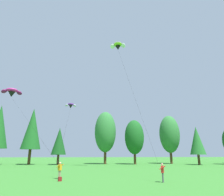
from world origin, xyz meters
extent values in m
cylinder|color=#472D19|center=(-16.24, 49.58, 1.68)|extent=(0.63, 0.63, 3.36)
cone|color=#19561E|center=(-16.24, 49.58, 8.15)|extent=(4.45, 4.45, 9.57)
cylinder|color=#472D19|center=(-9.76, 49.46, 1.08)|extent=(0.52, 0.52, 2.16)
cone|color=#144719|center=(-9.76, 49.46, 5.24)|extent=(3.43, 3.43, 6.16)
cylinder|color=#472D19|center=(1.05, 50.54, 1.56)|extent=(0.61, 0.61, 3.13)
ellipsoid|color=#2D7033|center=(1.05, 50.54, 7.58)|extent=(5.17, 5.17, 9.80)
cylinder|color=#472D19|center=(7.98, 49.23, 1.29)|extent=(0.56, 0.56, 2.58)
ellipsoid|color=#19561E|center=(7.98, 49.23, 6.25)|extent=(4.58, 4.58, 8.07)
cylinder|color=#472D19|center=(17.31, 51.08, 1.48)|extent=(0.59, 0.59, 2.96)
ellipsoid|color=#2D7033|center=(17.31, 51.08, 7.16)|extent=(4.98, 4.98, 9.25)
cylinder|color=#472D19|center=(22.00, 46.47, 1.10)|extent=(0.52, 0.52, 2.21)
cone|color=#236628|center=(22.00, 46.47, 5.34)|extent=(3.47, 3.47, 6.28)
cylinder|color=gray|center=(-4.76, 23.46, 0.42)|extent=(0.18, 0.18, 0.84)
cylinder|color=gray|center=(-4.67, 23.63, 0.42)|extent=(0.18, 0.18, 0.84)
cube|color=orange|center=(-4.71, 23.55, 1.14)|extent=(0.39, 0.45, 0.60)
sphere|color=tan|center=(-4.71, 23.55, 1.58)|extent=(0.22, 0.22, 0.22)
cylinder|color=orange|center=(-4.82, 23.33, 1.30)|extent=(0.51, 0.32, 0.35)
cylinder|color=orange|center=(-4.60, 23.76, 1.30)|extent=(0.51, 0.32, 0.35)
cylinder|color=#4C4C51|center=(5.37, 20.15, 0.42)|extent=(0.17, 0.17, 0.84)
cylinder|color=#4C4C51|center=(5.45, 20.34, 0.42)|extent=(0.17, 0.17, 0.84)
cube|color=red|center=(5.41, 20.24, 1.14)|extent=(0.36, 0.44, 0.60)
sphere|color=tan|center=(5.41, 20.24, 1.58)|extent=(0.22, 0.22, 0.22)
cylinder|color=red|center=(5.32, 20.02, 1.30)|extent=(0.52, 0.27, 0.35)
cylinder|color=red|center=(5.50, 20.47, 1.30)|extent=(0.52, 0.27, 0.35)
ellipsoid|color=purple|center=(-6.76, 43.81, 12.78)|extent=(1.52, 1.21, 0.65)
ellipsoid|color=silver|center=(-5.93, 43.98, 12.54)|extent=(0.92, 0.94, 0.78)
ellipsoid|color=silver|center=(-7.59, 43.63, 12.54)|extent=(0.79, 0.92, 0.78)
cone|color=black|center=(-6.78, 43.89, 12.26)|extent=(0.90, 0.90, 0.65)
cylinder|color=black|center=(-5.90, 33.80, 6.77)|extent=(1.77, 20.19, 10.32)
ellipsoid|color=#93D633|center=(3.14, 38.76, 24.77)|extent=(2.14, 1.85, 0.98)
ellipsoid|color=white|center=(4.26, 38.48, 24.44)|extent=(1.12, 1.39, 1.13)
ellipsoid|color=white|center=(2.01, 39.05, 24.44)|extent=(1.33, 1.40, 1.13)
cone|color=black|center=(3.17, 38.89, 24.06)|extent=(1.27, 1.27, 0.89)
cylinder|color=black|center=(4.13, 29.63, 12.62)|extent=(1.93, 18.53, 22.00)
ellipsoid|color=#D12893|center=(-15.35, 34.16, 12.82)|extent=(2.13, 1.73, 0.89)
ellipsoid|color=#66144C|center=(-14.28, 34.61, 12.50)|extent=(1.25, 1.21, 1.06)
ellipsoid|color=#66144C|center=(-16.42, 33.71, 12.50)|extent=(1.17, 1.18, 1.06)
cone|color=black|center=(-15.39, 34.25, 12.11)|extent=(1.36, 1.36, 0.89)
cylinder|color=black|center=(-10.20, 28.98, 6.64)|extent=(10.38, 10.56, 10.05)
cube|color=maroon|center=(-4.32, 21.68, 0.20)|extent=(0.39, 0.36, 0.40)
camera|label=1|loc=(-0.70, 0.46, 2.71)|focal=32.47mm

